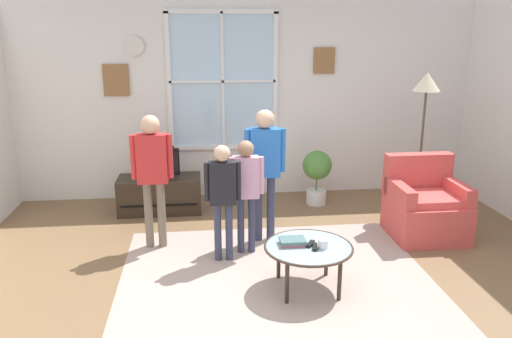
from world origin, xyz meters
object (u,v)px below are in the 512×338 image
(television, at_px, (158,162))
(remote_near_books, at_px, (310,244))
(coffee_table, at_px, (308,249))
(person_black_shirt, at_px, (223,190))
(armchair, at_px, (425,207))
(cup, at_px, (323,244))
(person_blue_shirt, at_px, (265,160))
(tv_stand, at_px, (160,194))
(person_red_shirt, at_px, (152,166))
(book_stack, at_px, (293,242))
(remote_near_cup, at_px, (315,247))
(floor_lamp, at_px, (426,96))
(potted_plant_by_window, at_px, (317,171))
(person_pink_shirt, at_px, (246,184))

(television, distance_m, remote_near_books, 2.57)
(television, distance_m, coffee_table, 2.58)
(person_black_shirt, bearing_deg, armchair, 9.59)
(cup, bearing_deg, person_blue_shirt, 106.81)
(tv_stand, relative_size, person_red_shirt, 0.73)
(remote_near_books, bearing_deg, person_black_shirt, 138.39)
(armchair, distance_m, book_stack, 1.94)
(cup, relative_size, person_blue_shirt, 0.06)
(armchair, relative_size, remote_near_cup, 6.21)
(tv_stand, xyz_separation_m, television, (0.00, -0.00, 0.41))
(armchair, bearing_deg, person_red_shirt, 179.53)
(person_red_shirt, bearing_deg, floor_lamp, 13.66)
(remote_near_cup, bearing_deg, book_stack, 151.68)
(floor_lamp, bearing_deg, person_blue_shirt, -160.28)
(television, height_order, floor_lamp, floor_lamp)
(television, xyz_separation_m, person_black_shirt, (0.72, -1.47, 0.10))
(book_stack, xyz_separation_m, potted_plant_by_window, (0.72, 2.15, 0.01))
(person_blue_shirt, distance_m, person_black_shirt, 0.66)
(television, height_order, person_blue_shirt, person_blue_shirt)
(tv_stand, distance_m, person_blue_shirt, 1.71)
(book_stack, bearing_deg, cup, -23.54)
(remote_near_books, bearing_deg, person_blue_shirt, 103.44)
(remote_near_cup, bearing_deg, television, 123.91)
(remote_near_books, xyz_separation_m, potted_plant_by_window, (0.56, 2.18, 0.03))
(coffee_table, xyz_separation_m, remote_near_cup, (0.05, -0.05, 0.04))
(television, xyz_separation_m, remote_near_cup, (1.47, -2.18, -0.22))
(tv_stand, relative_size, floor_lamp, 0.59)
(tv_stand, relative_size, armchair, 1.16)
(armchair, xyz_separation_m, person_blue_shirt, (-1.77, 0.07, 0.57))
(person_blue_shirt, bearing_deg, person_pink_shirt, -127.51)
(person_blue_shirt, xyz_separation_m, person_black_shirt, (-0.46, -0.45, -0.16))
(coffee_table, bearing_deg, cup, -26.57)
(floor_lamp, bearing_deg, person_pink_shirt, -155.66)
(armchair, xyz_separation_m, remote_near_books, (-1.51, -1.02, 0.09))
(armchair, bearing_deg, remote_near_books, -145.94)
(remote_near_cup, bearing_deg, remote_near_books, 110.40)
(book_stack, height_order, person_red_shirt, person_red_shirt)
(book_stack, height_order, person_black_shirt, person_black_shirt)
(person_red_shirt, bearing_deg, person_black_shirt, -30.20)
(person_red_shirt, bearing_deg, person_pink_shirt, -14.99)
(armchair, distance_m, person_blue_shirt, 1.86)
(cup, distance_m, person_red_shirt, 1.92)
(book_stack, distance_m, person_pink_shirt, 0.89)
(remote_near_cup, height_order, floor_lamp, floor_lamp)
(television, distance_m, book_stack, 2.46)
(television, bearing_deg, book_stack, -58.28)
(person_blue_shirt, bearing_deg, book_stack, -84.19)
(cup, distance_m, remote_near_cup, 0.07)
(remote_near_cup, xyz_separation_m, person_red_shirt, (-1.44, 1.11, 0.46))
(remote_near_books, bearing_deg, television, 124.28)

